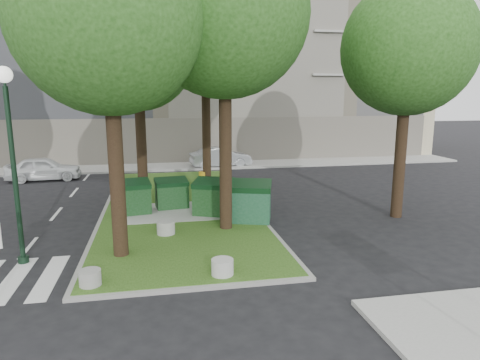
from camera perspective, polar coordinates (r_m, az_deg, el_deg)
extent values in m
plane|color=black|center=(11.17, -8.55, -14.42)|extent=(120.00, 120.00, 0.00)
cube|color=#274A15|center=(18.70, -8.15, -3.52)|extent=(6.00, 16.00, 0.12)
cube|color=gray|center=(18.70, -8.15, -3.55)|extent=(6.30, 16.30, 0.10)
cube|color=#999993|center=(28.95, -10.23, 1.73)|extent=(42.00, 3.00, 0.12)
cube|color=silver|center=(12.99, -26.00, -11.66)|extent=(5.00, 3.00, 0.01)
cube|color=tan|center=(36.19, -10.90, 16.23)|extent=(41.00, 12.00, 16.00)
cylinder|color=black|center=(12.73, -16.25, 3.01)|extent=(0.44, 0.44, 6.16)
sphere|color=#1D4512|center=(12.76, -17.24, 19.85)|extent=(5.20, 5.20, 5.20)
cylinder|color=black|center=(14.81, -1.96, 5.67)|extent=(0.44, 0.44, 6.72)
sphere|color=#1D4512|center=(14.97, -2.07, 21.41)|extent=(5.60, 5.60, 5.60)
cylinder|color=black|center=(19.16, -13.05, 5.43)|extent=(0.44, 0.44, 5.88)
sphere|color=#1D4512|center=(19.14, -13.55, 16.11)|extent=(4.80, 4.80, 4.80)
sphere|color=#1D4512|center=(19.55, -12.83, 21.01)|extent=(3.60, 3.60, 3.60)
cylinder|color=black|center=(22.24, -4.53, 7.92)|extent=(0.44, 0.44, 7.00)
sphere|color=#1D4512|center=(22.39, -4.71, 18.85)|extent=(5.80, 5.80, 5.80)
cylinder|color=black|center=(17.81, 20.69, 4.55)|extent=(0.44, 0.44, 5.88)
sphere|color=#1D4512|center=(17.78, 21.53, 16.04)|extent=(5.00, 5.00, 5.00)
sphere|color=#1D4512|center=(18.34, 22.43, 21.12)|extent=(3.75, 3.75, 3.75)
cube|color=#0E3512|center=(17.69, -14.21, -2.56)|extent=(1.55, 1.18, 1.11)
cube|color=black|center=(17.55, -14.31, -0.52)|extent=(1.61, 1.25, 0.32)
cube|color=#113B15|center=(18.25, -9.08, -2.06)|extent=(1.41, 1.04, 1.02)
cube|color=black|center=(18.13, -9.14, -0.23)|extent=(1.46, 1.11, 0.30)
cube|color=#103812|center=(17.05, -3.54, -2.65)|extent=(1.76, 1.50, 1.17)
cube|color=black|center=(16.90, -3.57, -0.42)|extent=(1.83, 1.59, 0.34)
cube|color=#15472A|center=(16.15, 1.21, -3.27)|extent=(1.84, 1.51, 1.25)
cube|color=black|center=(15.99, 1.22, -0.75)|extent=(1.92, 1.59, 0.36)
cylinder|color=gray|center=(11.62, -19.35, -12.19)|extent=(0.55, 0.55, 0.39)
cylinder|color=#B0B0AA|center=(11.59, -2.36, -11.50)|extent=(0.59, 0.59, 0.42)
cylinder|color=#979792|center=(14.96, -9.85, -6.26)|extent=(0.62, 0.62, 0.44)
cylinder|color=gold|center=(22.59, -4.99, 0.23)|extent=(0.40, 0.40, 0.71)
cylinder|color=black|center=(13.54, -27.82, 0.22)|extent=(0.14, 0.14, 5.05)
cylinder|color=black|center=(14.16, -26.90, -9.44)|extent=(0.30, 0.30, 0.20)
sphere|color=white|center=(13.35, -28.97, 12.21)|extent=(0.44, 0.44, 0.44)
imported|color=silver|center=(26.67, -24.70, 1.39)|extent=(4.11, 1.95, 1.36)
imported|color=#9FA2A6|center=(28.72, -2.60, 3.06)|extent=(4.21, 1.91, 1.34)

